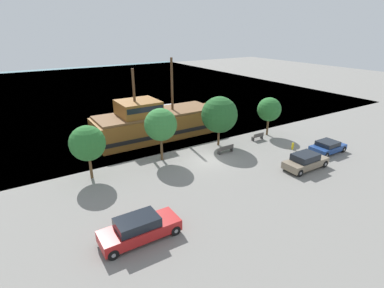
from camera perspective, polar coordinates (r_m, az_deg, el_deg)
The scene contains 14 objects.
ground_plane at distance 29.77m, azimuth 2.93°, elevation -3.14°, with size 160.00×160.00×0.00m, color gray.
water_surface at distance 69.01m, azimuth -18.89°, elevation 9.97°, with size 80.00×80.00×0.00m, color slate.
pirate_ship at distance 35.97m, azimuth -6.89°, elevation 4.13°, with size 16.01×5.22×9.12m.
moored_boat_dockside at distance 44.79m, azimuth -4.37°, elevation 6.10°, with size 6.52×2.57×1.54m.
parked_car_curb_front at distance 19.43m, azimuth -10.00°, elevation -15.57°, with size 4.99×1.92×1.58m.
parked_car_curb_mid at distance 34.49m, azimuth 24.43°, elevation -0.47°, with size 3.84×2.01×1.25m.
parked_car_curb_rear at distance 29.70m, azimuth 20.79°, elevation -3.08°, with size 4.48×1.90×1.51m.
fire_hydrant at distance 34.03m, azimuth 18.64°, elevation -0.32°, with size 0.42×0.25×0.76m.
bench_promenade_east at distance 31.51m, azimuth 6.46°, elevation -0.95°, with size 1.81×0.45×0.85m.
bench_promenade_west at distance 35.76m, azimuth 12.43°, elevation 1.41°, with size 1.52×0.45×0.85m.
tree_row_east at distance 26.54m, azimuth -19.30°, elevation 0.13°, with size 3.02×3.02×4.79m.
tree_row_mideast at distance 28.80m, azimuth -5.99°, elevation 3.67°, with size 3.16×3.16×5.23m.
tree_row_midwest at distance 32.57m, azimuth 5.23°, elevation 5.57°, with size 3.94×3.94×5.49m.
tree_row_west at distance 36.99m, azimuth 14.49°, elevation 6.40°, with size 2.83×2.83×4.62m.
Camera 1 is at (-15.74, -22.04, 12.36)m, focal length 28.00 mm.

